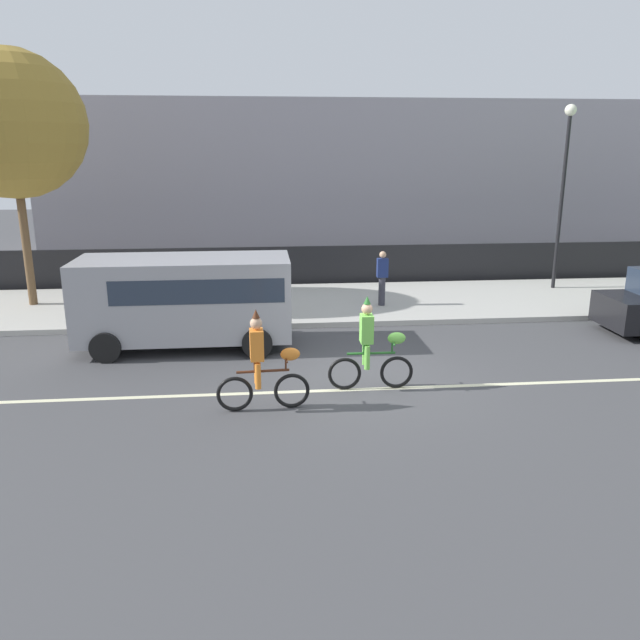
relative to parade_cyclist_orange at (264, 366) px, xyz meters
name	(u,v)px	position (x,y,z in m)	size (l,w,h in m)	color
ground_plane	(364,380)	(2.07, 1.29, -0.84)	(80.00, 80.00, 0.00)	#424244
road_centre_line	(368,389)	(2.07, 0.79, -0.84)	(36.00, 0.14, 0.01)	beige
sidewalk_curb	(329,303)	(2.07, 7.79, -0.77)	(60.00, 5.00, 0.15)	#ADAAA3
fence_line	(320,266)	(2.07, 10.69, -0.14)	(40.00, 0.08, 1.40)	black
building_backdrop	(363,178)	(4.97, 19.29, 2.49)	(28.00, 8.00, 6.65)	#99939E
parade_cyclist_orange	(264,366)	(0.00, 0.00, 0.00)	(1.72, 0.50, 1.92)	black
parade_cyclist_lime	(372,349)	(2.14, 0.82, 0.00)	(1.72, 0.50, 1.92)	black
parked_van_grey	(188,295)	(-1.76, 3.99, 0.44)	(5.00, 2.22, 2.18)	#99999E
street_lamp_post	(565,171)	(9.77, 8.91, 3.15)	(0.36, 0.36, 5.86)	black
street_tree_near_lamp	(11,125)	(-6.84, 8.18, 4.47)	(4.11, 4.11, 7.23)	brown
pedestrian_onlooker	(382,277)	(3.56, 7.07, 0.17)	(0.32, 0.20, 1.62)	#33333D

